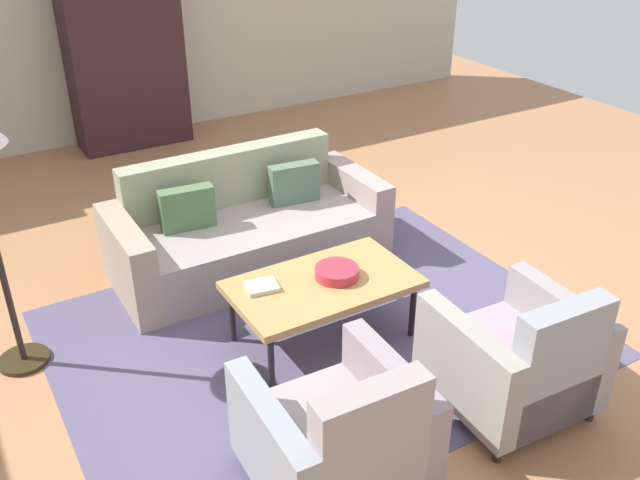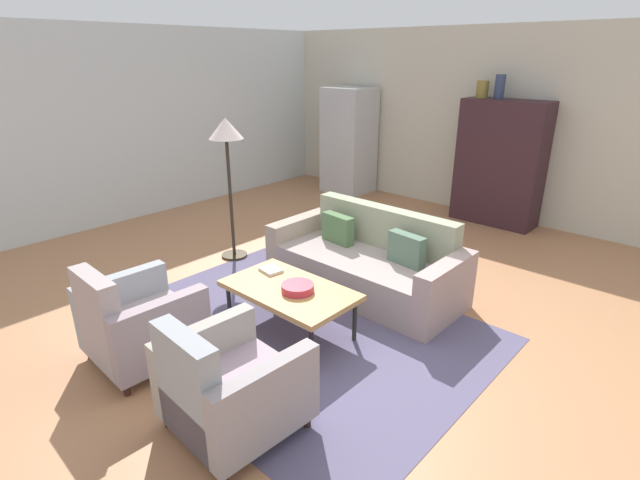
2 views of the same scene
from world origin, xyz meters
name	(u,v)px [view 2 (image 2 of 2)]	position (x,y,z in m)	size (l,w,h in m)	color
ground_plane	(337,335)	(0.00, 0.00, 0.00)	(11.00, 11.00, 0.00)	#B0774F
wall_back	(535,128)	(0.00, 4.37, 1.40)	(9.16, 0.12, 2.80)	beige
wall_left	(90,130)	(-4.58, 0.00, 1.40)	(0.12, 8.74, 2.80)	silver
area_rug	(294,329)	(-0.36, -0.19, 0.00)	(3.40, 2.60, 0.01)	#564F6D
couch	(368,264)	(-0.36, 0.95, 0.29)	(2.10, 0.91, 0.86)	gray
coffee_table	(289,291)	(-0.36, -0.24, 0.41)	(1.20, 0.70, 0.45)	black
armchair_left	(135,325)	(-0.97, -1.41, 0.34)	(0.83, 0.83, 0.88)	#33281F
armchair_right	(227,390)	(0.23, -1.41, 0.34)	(0.84, 0.84, 0.88)	#3D1F11
fruit_bowl	(298,288)	(-0.26, -0.24, 0.48)	(0.29, 0.29, 0.07)	#B92C3C
book_stack	(271,270)	(-0.74, -0.12, 0.46)	(0.22, 0.19, 0.03)	beige
cabinet	(500,163)	(-0.30, 4.03, 0.90)	(1.20, 0.51, 1.80)	#331C23
vase_tall	(482,89)	(-0.70, 4.02, 1.92)	(0.17, 0.17, 0.24)	olive
vase_round	(500,87)	(-0.45, 4.02, 1.97)	(0.14, 0.14, 0.33)	navy
refrigerator	(349,141)	(-3.06, 3.92, 0.93)	(0.80, 0.73, 1.85)	#B7BABF
floor_lamp	(227,142)	(-2.15, 0.53, 1.44)	(0.40, 0.40, 1.72)	#302512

